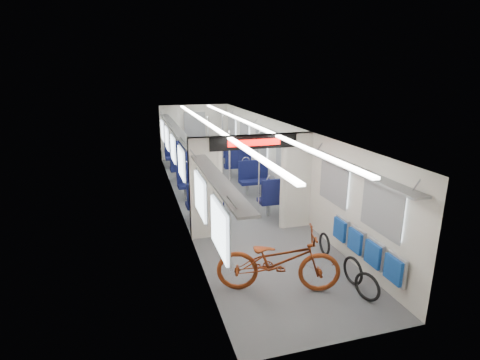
% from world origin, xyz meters
% --- Properties ---
extents(carriage, '(12.00, 12.02, 2.31)m').
position_xyz_m(carriage, '(0.00, -0.27, 1.50)').
color(carriage, '#515456').
rests_on(carriage, ground).
extents(bicycle, '(2.24, 1.36, 1.11)m').
position_xyz_m(bicycle, '(-0.33, -4.51, 0.56)').
color(bicycle, maroon).
rests_on(bicycle, ground).
extents(flip_bench, '(0.12, 2.09, 0.49)m').
position_xyz_m(flip_bench, '(1.35, -4.51, 0.58)').
color(flip_bench, gray).
rests_on(flip_bench, carriage).
extents(bike_hoop_a, '(0.21, 0.49, 0.50)m').
position_xyz_m(bike_hoop_a, '(0.96, -5.21, 0.22)').
color(bike_hoop_a, black).
rests_on(bike_hoop_a, ground).
extents(bike_hoop_b, '(0.10, 0.52, 0.52)m').
position_xyz_m(bike_hoop_b, '(1.01, -4.70, 0.23)').
color(bike_hoop_b, black).
rests_on(bike_hoop_b, ground).
extents(bike_hoop_c, '(0.08, 0.47, 0.47)m').
position_xyz_m(bike_hoop_c, '(1.07, -3.56, 0.21)').
color(bike_hoop_c, black).
rests_on(bike_hoop_c, ground).
extents(seat_bay_near_left, '(0.93, 2.16, 1.13)m').
position_xyz_m(seat_bay_near_left, '(-0.93, -0.10, 0.55)').
color(seat_bay_near_left, '#0D113D').
rests_on(seat_bay_near_left, ground).
extents(seat_bay_near_right, '(0.95, 2.24, 1.15)m').
position_xyz_m(seat_bay_near_right, '(0.93, -0.29, 0.57)').
color(seat_bay_near_right, '#0D113D').
rests_on(seat_bay_near_right, ground).
extents(seat_bay_far_left, '(0.95, 2.24, 1.15)m').
position_xyz_m(seat_bay_far_left, '(-0.93, 3.68, 0.57)').
color(seat_bay_far_left, '#0D113D').
rests_on(seat_bay_far_left, ground).
extents(seat_bay_far_right, '(0.93, 2.19, 1.13)m').
position_xyz_m(seat_bay_far_right, '(0.93, 3.55, 0.56)').
color(seat_bay_far_right, '#0D113D').
rests_on(seat_bay_far_right, ground).
extents(stanchion_near_left, '(0.04, 0.04, 2.30)m').
position_xyz_m(stanchion_near_left, '(-0.35, -1.29, 1.15)').
color(stanchion_near_left, silver).
rests_on(stanchion_near_left, ground).
extents(stanchion_near_right, '(0.04, 0.04, 2.30)m').
position_xyz_m(stanchion_near_right, '(0.37, -1.39, 1.15)').
color(stanchion_near_right, silver).
rests_on(stanchion_near_right, ground).
extents(stanchion_far_left, '(0.04, 0.04, 2.30)m').
position_xyz_m(stanchion_far_left, '(-0.26, 1.72, 1.15)').
color(stanchion_far_left, silver).
rests_on(stanchion_far_left, ground).
extents(stanchion_far_right, '(0.05, 0.05, 2.30)m').
position_xyz_m(stanchion_far_right, '(0.27, 2.01, 1.15)').
color(stanchion_far_right, silver).
rests_on(stanchion_far_right, ground).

